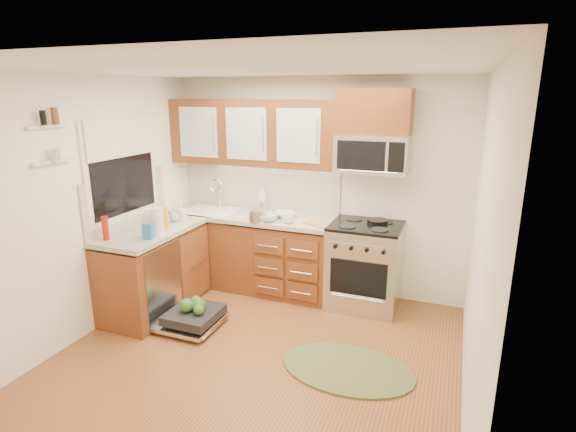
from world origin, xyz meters
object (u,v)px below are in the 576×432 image
at_px(dishwasher, 191,318).
at_px(paper_towel_roll, 158,221).
at_px(bowl_b, 267,218).
at_px(stock_pot, 258,215).
at_px(upper_cabinets, 253,133).
at_px(cutting_board, 319,224).
at_px(bowl_a, 285,215).
at_px(sink, 211,220).
at_px(cup, 288,219).
at_px(range, 365,266).
at_px(skillet, 378,221).
at_px(microwave, 372,154).
at_px(rug, 347,369).

xyz_separation_m(dishwasher, paper_towel_roll, (-0.39, 0.09, 0.96)).
bearing_deg(bowl_b, stock_pot, -162.28).
distance_m(upper_cabinets, cutting_board, 1.33).
relative_size(dishwasher, bowl_a, 2.88).
relative_size(stock_pot, bowl_b, 0.89).
bearing_deg(sink, bowl_a, 3.19).
xyz_separation_m(paper_towel_roll, bowl_a, (0.97, 1.08, -0.11)).
height_order(sink, cup, cup).
xyz_separation_m(range, sink, (-1.93, -0.01, 0.33)).
bearing_deg(skillet, range, -137.96).
relative_size(skillet, cup, 1.83).
distance_m(microwave, skillet, 0.74).
distance_m(stock_pot, cup, 0.35).
xyz_separation_m(microwave, bowl_a, (-0.96, -0.08, -0.75)).
height_order(skillet, stock_pot, stock_pot).
height_order(microwave, rug, microwave).
bearing_deg(paper_towel_roll, rug, -6.71).
distance_m(microwave, cutting_board, 0.94).
bearing_deg(rug, dishwasher, 174.81).
bearing_deg(bowl_a, range, -2.60).
distance_m(stock_pot, bowl_b, 0.10).
bearing_deg(cup, range, 12.08).
xyz_separation_m(rug, bowl_b, (-1.24, 1.10, 0.95)).
bearing_deg(sink, microwave, 3.85).
height_order(range, sink, range).
distance_m(range, dishwasher, 1.95).
height_order(stock_pot, cutting_board, stock_pot).
bearing_deg(range, upper_cabinets, 174.11).
distance_m(stock_pot, bowl_a, 0.34).
distance_m(rug, cup, 1.76).
relative_size(upper_cabinets, paper_towel_roll, 7.43).
xyz_separation_m(range, dishwasher, (-1.54, -1.13, -0.38)).
relative_size(sink, stock_pot, 2.79).
relative_size(upper_cabinets, stock_pot, 9.21).
xyz_separation_m(microwave, cup, (-0.84, -0.30, -0.73)).
bearing_deg(bowl_b, cutting_board, 6.00).
height_order(dishwasher, skillet, skillet).
bearing_deg(bowl_b, bowl_a, 58.68).
xyz_separation_m(upper_cabinets, bowl_b, (0.31, -0.32, -0.91)).
distance_m(microwave, bowl_b, 1.36).
bearing_deg(cup, skillet, 16.07).
xyz_separation_m(sink, paper_towel_roll, (0.00, -1.03, 0.26)).
xyz_separation_m(upper_cabinets, paper_towel_roll, (-0.52, -1.18, -0.81)).
relative_size(upper_cabinets, bowl_b, 8.20).
relative_size(skillet, stock_pot, 1.00).
height_order(range, bowl_b, bowl_b).
bearing_deg(bowl_a, cup, -61.36).
xyz_separation_m(skillet, bowl_a, (-1.07, -0.05, -0.02)).
bearing_deg(bowl_a, sink, -176.81).
relative_size(microwave, cutting_board, 2.46).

